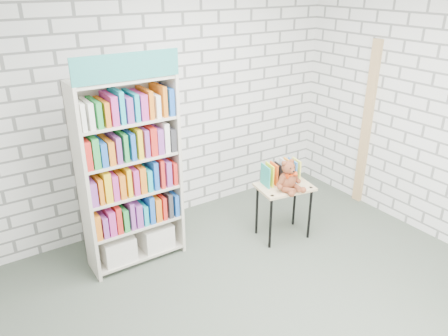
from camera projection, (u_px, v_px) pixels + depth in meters
ground at (274, 301)px, 4.05m from camera, size 4.50×4.50×0.00m
room_shell at (284, 117)px, 3.33m from camera, size 4.52×4.02×2.81m
bookshelf at (130, 173)px, 4.29m from camera, size 0.97×0.38×2.18m
display_table at (284, 193)px, 4.86m from camera, size 0.66×0.51×0.64m
table_books at (281, 172)px, 4.86m from camera, size 0.44×0.25×0.25m
teddy_bear at (289, 178)px, 4.69m from camera, size 0.32×0.29×0.34m
door_trim at (367, 125)px, 5.47m from camera, size 0.05×0.12×2.10m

